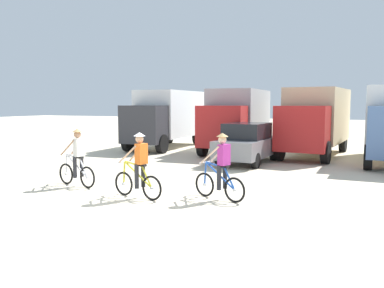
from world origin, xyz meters
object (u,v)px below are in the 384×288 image
Objects in this scene: box_truck_tan_camper at (316,118)px; cyclist_cowboy_hat at (139,168)px; sedan_parked at (248,143)px; box_truck_avon_van at (167,116)px; box_truck_grey_hauler at (237,117)px; cyclist_orange_shirt at (77,160)px; cyclist_near_camera at (221,169)px.

box_truck_tan_camper reaches higher than cyclist_cowboy_hat.
cyclist_cowboy_hat reaches higher than sedan_parked.
box_truck_avon_van is at bearing 144.83° from sedan_parked.
box_truck_grey_hauler is 4.53m from sedan_parked.
box_truck_tan_camper is at bearing 61.35° from cyclist_orange_shirt.
cyclist_near_camera is (7.25, -11.15, -1.03)m from box_truck_avon_van.
box_truck_tan_camper is 3.81× the size of cyclist_orange_shirt.
box_truck_grey_hauler reaches higher than sedan_parked.
cyclist_cowboy_hat is at bearing -161.69° from cyclist_near_camera.
box_truck_grey_hauler and box_truck_tan_camper have the same top height.
box_truck_avon_van is at bearing 113.37° from cyclist_cowboy_hat.
cyclist_cowboy_hat is (5.12, -11.86, -1.03)m from box_truck_avon_van.
box_truck_tan_camper is 12.47m from cyclist_orange_shirt.
cyclist_cowboy_hat is (2.59, -0.61, 0.00)m from cyclist_orange_shirt.
sedan_parked is 2.37× the size of cyclist_cowboy_hat.
cyclist_near_camera is at bearing 1.18° from cyclist_orange_shirt.
cyclist_orange_shirt is 1.00× the size of cyclist_cowboy_hat.
box_truck_tan_camper is 10.92m from cyclist_near_camera.
box_truck_avon_van is at bearing 102.72° from cyclist_orange_shirt.
cyclist_orange_shirt is 2.66m from cyclist_cowboy_hat.
box_truck_grey_hauler is at bearing 80.53° from cyclist_orange_shirt.
box_truck_tan_camper reaches higher than cyclist_orange_shirt.
cyclist_cowboy_hat is 2.24m from cyclist_near_camera.
cyclist_near_camera is at bearing -75.24° from box_truck_grey_hauler.
box_truck_grey_hauler is (4.38, -0.23, 0.00)m from box_truck_avon_van.
box_truck_tan_camper reaches higher than sedan_parked.
sedan_parked is (6.10, -4.30, -0.99)m from box_truck_avon_van.
box_truck_avon_van is 1.57× the size of sedan_parked.
box_truck_avon_van is 3.73× the size of cyclist_orange_shirt.
cyclist_cowboy_hat is at bearing -66.63° from box_truck_avon_van.
box_truck_avon_van reaches higher than sedan_parked.
box_truck_avon_van is at bearing 176.98° from box_truck_grey_hauler.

